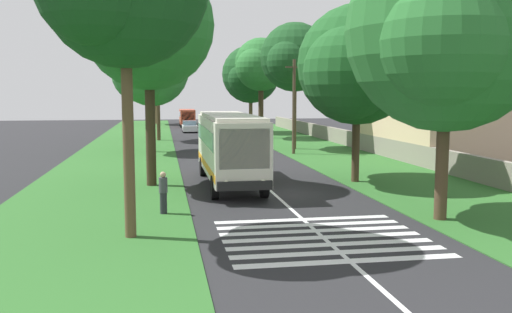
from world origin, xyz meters
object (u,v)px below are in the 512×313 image
roadside_tree_left_1 (156,62)px  trailing_car_1 (232,136)px  roadside_tree_left_4 (145,28)px  roadside_tree_right_0 (259,66)px  trailing_car_3 (189,127)px  roadside_tree_left_2 (149,72)px  trailing_car_2 (227,131)px  roadside_tree_right_4 (443,35)px  utility_pole (294,105)px  roadside_tree_right_2 (293,59)px  roadside_tree_right_1 (249,76)px  trailing_minibus_0 (187,116)px  roadside_tree_right_3 (353,69)px  roadside_tree_left_0 (154,73)px  coach_bus (229,144)px  pedestrian (163,192)px  roadside_building (448,119)px  trailing_car_0 (244,142)px

roadside_tree_left_1 → trailing_car_1: bearing=-118.7°
roadside_tree_left_4 → roadside_tree_right_0: (29.68, -11.13, -0.39)m
trailing_car_3 → roadside_tree_left_2: bearing=169.6°
trailing_car_2 → roadside_tree_left_2: roadside_tree_left_2 is taller
roadside_tree_right_4 → utility_pole: (23.57, -0.10, -3.03)m
roadside_tree_left_1 → roadside_tree_right_2: bearing=-133.6°
roadside_tree_right_1 → trailing_minibus_0: bearing=26.1°
roadside_tree_right_3 → utility_pole: (14.19, -0.21, -2.21)m
roadside_tree_left_0 → roadside_tree_right_3: size_ratio=1.24×
roadside_tree_right_1 → roadside_tree_left_1: bearing=130.0°
coach_bus → roadside_tree_left_0: 61.06m
roadside_tree_left_0 → utility_pole: bearing=-166.3°
coach_bus → trailing_car_3: 41.24m
roadside_tree_left_1 → roadside_tree_right_2: size_ratio=1.02×
trailing_car_1 → roadside_tree_right_2: (-7.10, -4.35, 7.09)m
roadside_tree_right_2 → pedestrian: 27.99m
roadside_tree_left_4 → roadside_tree_left_2: bearing=0.7°
trailing_car_3 → roadside_building: 35.86m
trailing_car_1 → trailing_minibus_0: 27.74m
trailing_car_2 → roadside_tree_left_2: bearing=152.6°
roadside_tree_left_1 → pedestrian: bearing=-179.2°
roadside_building → trailing_minibus_0: bearing=22.9°
roadside_tree_right_2 → roadside_tree_right_3: size_ratio=1.14×
trailing_minibus_0 → roadside_tree_left_2: (-35.18, 4.59, 5.05)m
trailing_car_2 → roadside_tree_left_4: bearing=166.3°
roadside_tree_left_2 → roadside_tree_right_4: bearing=-157.5°
trailing_minibus_0 → roadside_tree_right_0: bearing=-163.3°
trailing_minibus_0 → roadside_tree_left_0: size_ratio=0.51×
pedestrian → roadside_building: bearing=-51.5°
trailing_minibus_0 → roadside_tree_right_3: (-52.80, -6.48, 4.57)m
roadside_tree_left_2 → trailing_minibus_0: bearing=-7.4°
trailing_car_2 → roadside_tree_left_1: 11.44m
coach_bus → roadside_tree_right_2: (17.96, -7.70, 5.61)m
roadside_tree_right_4 → roadside_building: 23.24m
roadside_tree_left_4 → roadside_tree_left_0: bearing=0.3°
roadside_tree_right_1 → pedestrian: size_ratio=6.28×
trailing_car_2 → roadside_tree_right_3: size_ratio=0.45×
trailing_car_1 → roadside_tree_left_1: bearing=61.3°
trailing_car_2 → roadside_tree_right_3: bearing=-175.1°
coach_bus → roadside_tree_left_4: roadside_tree_left_4 is taller
trailing_car_3 → roadside_tree_left_0: size_ratio=0.37×
roadside_tree_right_2 → roadside_tree_left_1: bearing=46.4°
coach_bus → trailing_car_1: (25.06, -3.35, -1.48)m
roadside_tree_right_2 → roadside_tree_left_0: bearing=16.0°
trailing_car_1 → trailing_car_3: (16.15, 3.41, 0.00)m
roadside_tree_left_4 → roadside_tree_right_0: size_ratio=1.09×
roadside_building → roadside_tree_left_2: bearing=72.5°
roadside_tree_right_4 → trailing_car_0: bearing=6.9°
trailing_car_3 → roadside_tree_left_4: 41.58m
roadside_tree_left_4 → roadside_building: roadside_tree_left_4 is taller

